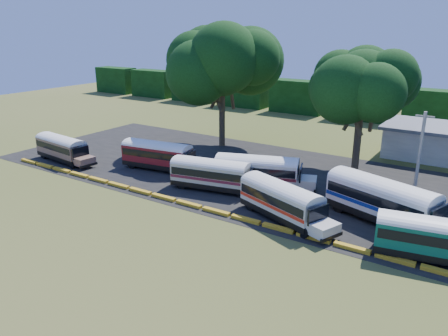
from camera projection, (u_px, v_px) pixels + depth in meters
The scene contains 14 objects.
ground at pixel (196, 213), 38.06m from camera, with size 160.00×160.00×0.00m, color #3D501A.
asphalt_strip at pixel (270, 177), 47.08m from camera, with size 64.00×24.00×0.02m, color black.
curb at pixel (202, 208), 38.81m from camera, with size 53.70×0.45×0.30m.
treeline_backdrop at pixel (362, 102), 75.30m from camera, with size 130.00×4.00×6.00m.
bus_beige at pixel (62, 147), 52.24m from camera, with size 9.47×3.24×3.05m.
bus_red at pixel (159, 154), 49.10m from camera, with size 10.10×3.78×3.24m.
bus_cream_west at pixel (212, 173), 43.00m from camera, with size 9.79×4.17×3.13m.
bus_cream_east at pixel (259, 170), 43.57m from camera, with size 10.32×5.58×3.31m.
bus_white_red at pixel (282, 199), 36.35m from camera, with size 9.85×5.62×3.17m.
bus_white_blue at pixel (384, 199), 35.70m from camera, with size 11.50×6.27×3.69m.
bus_teal at pixel (439, 238), 29.79m from camera, with size 9.76×3.97×3.12m.
tree_west at pixel (222, 63), 56.20m from camera, with size 11.65×11.65×15.32m.
tree_center at pixel (363, 83), 46.44m from camera, with size 9.55×9.55×13.31m.
utility_pole at pixel (419, 156), 39.64m from camera, with size 1.60×0.30×8.39m.
Camera 1 is at (21.25, -27.88, 15.54)m, focal length 35.00 mm.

